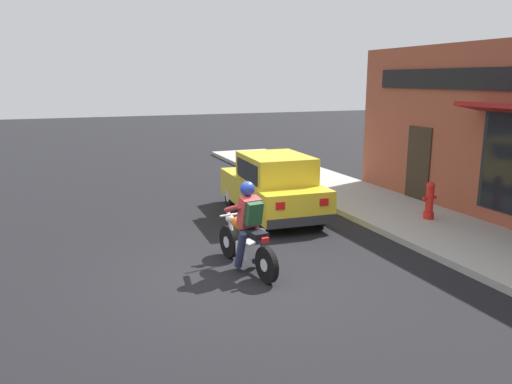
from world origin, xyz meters
The scene contains 5 objects.
ground_plane centered at (0.00, 0.00, 0.00)m, with size 80.00×80.00×0.00m, color black.
sidewalk_curb centered at (5.08, 3.00, 0.07)m, with size 2.60×22.00×0.14m, color #9E9B93.
motorcycle_with_rider centered at (0.33, 0.32, 0.68)m, with size 0.65×2.01×1.62m.
car_hatchback centered at (2.18, 3.42, 0.77)m, with size 1.82×3.86×1.57m.
fire_hydrant centered at (5.30, 1.41, 0.57)m, with size 0.36×0.24×0.88m.
Camera 1 is at (-2.64, -7.59, 3.34)m, focal length 35.00 mm.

